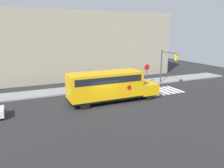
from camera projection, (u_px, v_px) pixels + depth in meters
ground_plane at (105, 105)px, 20.98m from camera, size 60.00×60.00×0.00m
sidewalk_strip at (85, 89)px, 26.73m from camera, size 44.00×3.00×0.15m
building_backdrop at (70, 46)px, 31.37m from camera, size 32.00×4.00×9.72m
crosswalk_stripes at (161, 91)px, 25.97m from camera, size 4.70×3.20×0.01m
school_bus at (109, 85)px, 21.57m from camera, size 9.25×2.57×3.04m
stop_sign at (147, 71)px, 28.53m from camera, size 0.77×0.10×2.74m
traffic_light at (167, 62)px, 28.09m from camera, size 0.28×3.12×4.56m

